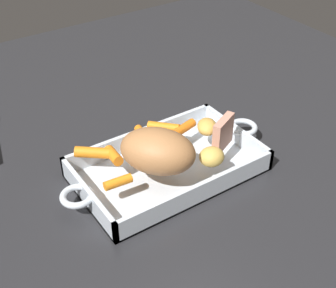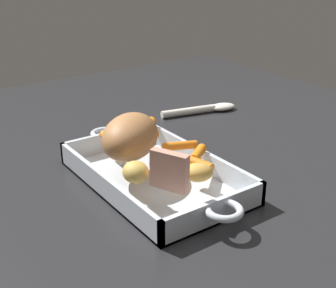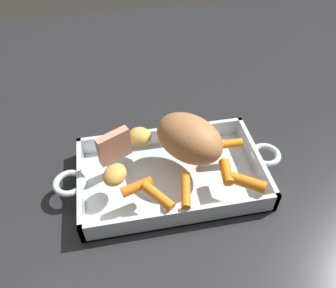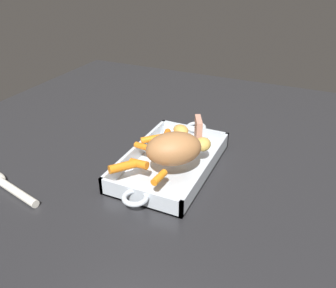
{
  "view_description": "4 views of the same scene",
  "coord_description": "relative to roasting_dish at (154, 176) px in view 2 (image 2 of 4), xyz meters",
  "views": [
    {
      "loc": [
        -0.41,
        -0.61,
        0.61
      ],
      "look_at": [
        -0.0,
        -0.0,
        0.07
      ],
      "focal_mm": 50.54,
      "sensor_mm": 36.0,
      "label": 1
    },
    {
      "loc": [
        0.65,
        -0.42,
        0.41
      ],
      "look_at": [
        0.02,
        0.02,
        0.08
      ],
      "focal_mm": 48.86,
      "sensor_mm": 36.0,
      "label": 2
    },
    {
      "loc": [
        0.09,
        0.43,
        0.55
      ],
      "look_at": [
        0.0,
        -0.02,
        0.08
      ],
      "focal_mm": 36.76,
      "sensor_mm": 36.0,
      "label": 3
    },
    {
      "loc": [
        -0.73,
        -0.33,
        0.53
      ],
      "look_at": [
        -0.0,
        0.01,
        0.07
      ],
      "focal_mm": 37.0,
      "sensor_mm": 36.0,
      "label": 4
    }
  ],
  "objects": [
    {
      "name": "baby_carrot_southeast",
      "position": [
        0.04,
        0.07,
        0.04
      ],
      "size": [
        0.06,
        0.07,
        0.02
      ],
      "primitive_type": "cylinder",
      "rotation": [
        1.49,
        0.0,
        0.66
      ],
      "color": "orange",
      "rests_on": "roasting_dish"
    },
    {
      "name": "baby_carrot_southwest",
      "position": [
        -0.13,
        -0.03,
        0.04
      ],
      "size": [
        0.05,
        0.02,
        0.02
      ],
      "primitive_type": "cylinder",
      "rotation": [
        1.6,
        0.0,
        1.51
      ],
      "color": "orange",
      "rests_on": "roasting_dish"
    },
    {
      "name": "roast_slice_thick",
      "position": [
        0.1,
        -0.04,
        0.07
      ],
      "size": [
        0.07,
        0.04,
        0.07
      ],
      "primitive_type": "cube",
      "rotation": [
        0.02,
        0.0,
        2.02
      ],
      "color": "tan",
      "rests_on": "roasting_dish"
    },
    {
      "name": "pork_roast",
      "position": [
        -0.04,
        -0.03,
        0.07
      ],
      "size": [
        0.17,
        0.17,
        0.08
      ],
      "primitive_type": "ellipsoid",
      "rotation": [
        0.0,
        0.0,
        5.38
      ],
      "color": "#A87042",
      "rests_on": "roasting_dish"
    },
    {
      "name": "baby_carrot_center_right",
      "position": [
        -0.13,
        0.08,
        0.04
      ],
      "size": [
        0.07,
        0.06,
        0.02
      ],
      "primitive_type": "cylinder",
      "rotation": [
        1.61,
        0.0,
        0.94
      ],
      "color": "orange",
      "rests_on": "roasting_dish"
    },
    {
      "name": "ground_plane",
      "position": [
        0.0,
        0.0,
        -0.01
      ],
      "size": [
        1.63,
        1.63,
        0.0
      ],
      "primitive_type": "plane",
      "color": "#232326"
    },
    {
      "name": "baby_carrot_center_left",
      "position": [
        0.07,
        0.05,
        0.04
      ],
      "size": [
        0.06,
        0.03,
        0.02
      ],
      "primitive_type": "cylinder",
      "rotation": [
        1.53,
        0.0,
        4.98
      ],
      "color": "orange",
      "rests_on": "roasting_dish"
    },
    {
      "name": "roasting_dish",
      "position": [
        0.0,
        0.0,
        0.0
      ],
      "size": [
        0.46,
        0.22,
        0.05
      ],
      "color": "silver",
      "rests_on": "ground_plane"
    },
    {
      "name": "potato_halved",
      "position": [
        0.05,
        -0.07,
        0.05
      ],
      "size": [
        0.06,
        0.06,
        0.04
      ],
      "primitive_type": "ellipsoid",
      "rotation": [
        0.0,
        0.0,
        2.87
      ],
      "color": "gold",
      "rests_on": "roasting_dish"
    },
    {
      "name": "baby_carrot_northeast",
      "position": [
        -0.01,
        0.07,
        0.04
      ],
      "size": [
        0.03,
        0.07,
        0.02
      ],
      "primitive_type": "cylinder",
      "rotation": [
        1.65,
        0.0,
        2.94
      ],
      "color": "orange",
      "rests_on": "roasting_dish"
    },
    {
      "name": "serving_spoon",
      "position": [
        -0.26,
        0.34,
        -0.0
      ],
      "size": [
        0.08,
        0.22,
        0.02
      ],
      "rotation": [
        0.0,
        0.0,
        1.35
      ],
      "color": "white",
      "rests_on": "ground_plane"
    },
    {
      "name": "potato_near_roast",
      "position": [
        0.11,
        0.02,
        0.05
      ],
      "size": [
        0.06,
        0.07,
        0.03
      ],
      "primitive_type": "ellipsoid",
      "rotation": [
        0.0,
        0.0,
        2.54
      ],
      "color": "gold",
      "rests_on": "roasting_dish"
    },
    {
      "name": "baby_carrot_short",
      "position": [
        -0.1,
        0.04,
        0.04
      ],
      "size": [
        0.03,
        0.05,
        0.03
      ],
      "primitive_type": "cylinder",
      "rotation": [
        1.48,
        0.0,
        6.2
      ],
      "color": "orange",
      "rests_on": "roasting_dish"
    }
  ]
}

